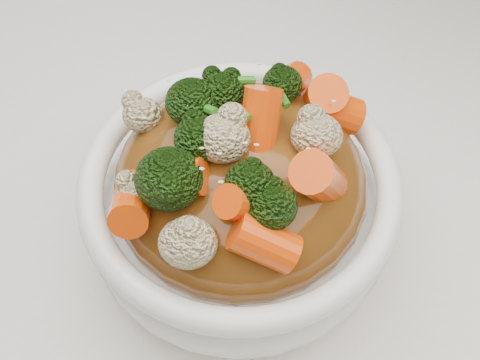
# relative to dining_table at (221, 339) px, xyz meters

# --- Properties ---
(dining_table) EXTENTS (1.20, 0.80, 0.75)m
(dining_table) POSITION_rel_dining_table_xyz_m (0.00, 0.00, 0.00)
(dining_table) COLOR #56351D
(dining_table) RESTS_ON floor
(tablecloth) EXTENTS (1.20, 0.80, 0.04)m
(tablecloth) POSITION_rel_dining_table_xyz_m (0.00, 0.00, 0.35)
(tablecloth) COLOR white
(tablecloth) RESTS_ON dining_table
(bowl) EXTENTS (0.24, 0.24, 0.08)m
(bowl) POSITION_rel_dining_table_xyz_m (0.03, -0.05, 0.42)
(bowl) COLOR white
(bowl) RESTS_ON tablecloth
(sauce_base) EXTENTS (0.19, 0.19, 0.09)m
(sauce_base) POSITION_rel_dining_table_xyz_m (0.03, -0.05, 0.45)
(sauce_base) COLOR brown
(sauce_base) RESTS_ON bowl
(carrots) EXTENTS (0.19, 0.19, 0.05)m
(carrots) POSITION_rel_dining_table_xyz_m (0.03, -0.05, 0.51)
(carrots) COLOR #F94D08
(carrots) RESTS_ON sauce_base
(broccoli) EXTENTS (0.19, 0.19, 0.04)m
(broccoli) POSITION_rel_dining_table_xyz_m (0.03, -0.05, 0.51)
(broccoli) COLOR black
(broccoli) RESTS_ON sauce_base
(cauliflower) EXTENTS (0.19, 0.19, 0.04)m
(cauliflower) POSITION_rel_dining_table_xyz_m (0.03, -0.05, 0.50)
(cauliflower) COLOR beige
(cauliflower) RESTS_ON sauce_base
(scallions) EXTENTS (0.14, 0.14, 0.02)m
(scallions) POSITION_rel_dining_table_xyz_m (0.03, -0.05, 0.51)
(scallions) COLOR #2B751B
(scallions) RESTS_ON sauce_base
(sesame_seeds) EXTENTS (0.17, 0.17, 0.01)m
(sesame_seeds) POSITION_rel_dining_table_xyz_m (0.03, -0.05, 0.51)
(sesame_seeds) COLOR beige
(sesame_seeds) RESTS_ON sauce_base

